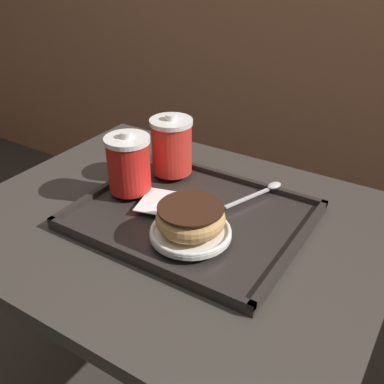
{
  "coord_description": "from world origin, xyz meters",
  "views": [
    {
      "loc": [
        0.43,
        -0.62,
        1.24
      ],
      "look_at": [
        0.03,
        0.01,
        0.79
      ],
      "focal_mm": 42.0,
      "sensor_mm": 36.0,
      "label": 1
    }
  ],
  "objects": [
    {
      "name": "cafe_table",
      "position": [
        0.0,
        0.0,
        0.56
      ],
      "size": [
        0.84,
        0.67,
        0.73
      ],
      "color": "#38332D",
      "rests_on": "ground_plane"
    },
    {
      "name": "serving_tray",
      "position": [
        0.03,
        0.01,
        0.74
      ],
      "size": [
        0.44,
        0.35,
        0.02
      ],
      "color": "#282321",
      "rests_on": "cafe_table"
    },
    {
      "name": "napkin_paper",
      "position": [
        -0.02,
        0.01,
        0.76
      ],
      "size": [
        0.13,
        0.12,
        0.0
      ],
      "rotation": [
        0.0,
        0.0,
        0.26
      ],
      "color": "white",
      "rests_on": "serving_tray"
    },
    {
      "name": "coffee_cup_front",
      "position": [
        -0.12,
        0.01,
        0.82
      ],
      "size": [
        0.09,
        0.09,
        0.13
      ],
      "color": "red",
      "rests_on": "serving_tray"
    },
    {
      "name": "coffee_cup_rear",
      "position": [
        -0.09,
        0.13,
        0.82
      ],
      "size": [
        0.09,
        0.09,
        0.14
      ],
      "color": "red",
      "rests_on": "serving_tray"
    },
    {
      "name": "plate_with_chocolate_donut",
      "position": [
        0.08,
        -0.06,
        0.76
      ],
      "size": [
        0.15,
        0.15,
        0.01
      ],
      "color": "white",
      "rests_on": "serving_tray"
    },
    {
      "name": "donut_chocolate_glazed",
      "position": [
        0.08,
        -0.06,
        0.79
      ],
      "size": [
        0.13,
        0.13,
        0.05
      ],
      "color": "tan",
      "rests_on": "plate_with_chocolate_donut"
    },
    {
      "name": "spoon",
      "position": [
        0.13,
        0.16,
        0.76
      ],
      "size": [
        0.07,
        0.15,
        0.01
      ],
      "rotation": [
        0.0,
        0.0,
        1.2
      ],
      "color": "silver",
      "rests_on": "serving_tray"
    }
  ]
}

